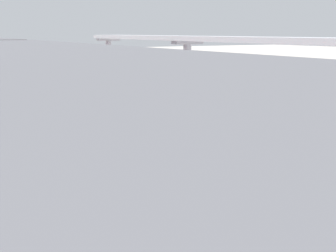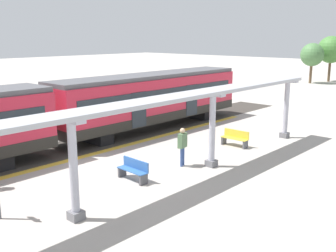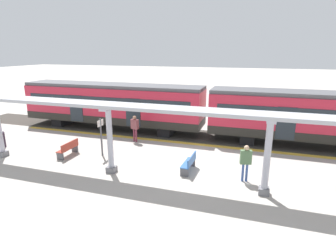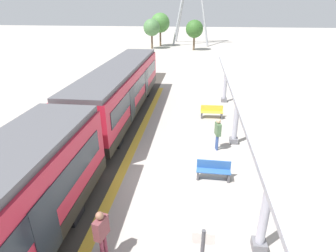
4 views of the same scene
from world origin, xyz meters
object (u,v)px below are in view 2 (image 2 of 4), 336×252
at_px(canopy_pillar_third, 212,130).
at_px(passenger_by_the_benches, 182,142).
at_px(bench_mid_platform, 134,170).
at_px(bench_far_end, 235,138).
at_px(canopy_pillar_fourth, 286,109).
at_px(train_far_carriage, 152,100).
at_px(canopy_pillar_second, 74,169).

xyz_separation_m(canopy_pillar_third, passenger_by_the_benches, (-1.00, -0.85, -0.59)).
distance_m(bench_mid_platform, passenger_by_the_benches, 2.80).
distance_m(bench_mid_platform, bench_far_end, 7.17).
height_order(canopy_pillar_fourth, passenger_by_the_benches, canopy_pillar_fourth).
height_order(train_far_carriage, passenger_by_the_benches, train_far_carriage).
bearing_deg(bench_mid_platform, train_far_carriage, 130.23).
bearing_deg(train_far_carriage, bench_mid_platform, -49.77).
bearing_deg(canopy_pillar_second, passenger_by_the_benches, 98.86).
bearing_deg(canopy_pillar_third, passenger_by_the_benches, -139.44).
relative_size(bench_mid_platform, bench_far_end, 1.00).
bearing_deg(bench_far_end, canopy_pillar_fourth, 72.32).
bearing_deg(canopy_pillar_fourth, canopy_pillar_second, -90.00).
xyz_separation_m(bench_far_end, passenger_by_the_benches, (0.11, -4.47, 0.66)).
distance_m(train_far_carriage, canopy_pillar_second, 13.04).
height_order(canopy_pillar_third, bench_far_end, canopy_pillar_third).
height_order(canopy_pillar_third, bench_mid_platform, canopy_pillar_third).
distance_m(train_far_carriage, canopy_pillar_fourth, 8.12).
relative_size(train_far_carriage, passenger_by_the_benches, 7.97).
distance_m(train_far_carriage, bench_mid_platform, 9.40).
relative_size(train_far_carriage, bench_far_end, 9.34).
bearing_deg(train_far_carriage, bench_far_end, 0.64).
bearing_deg(canopy_pillar_second, train_far_carriage, 124.07).
bearing_deg(canopy_pillar_third, bench_far_end, 107.02).
xyz_separation_m(train_far_carriage, bench_mid_platform, (6.01, -7.10, -1.39)).
height_order(canopy_pillar_third, canopy_pillar_fourth, same).
relative_size(canopy_pillar_second, passenger_by_the_benches, 1.89).
height_order(bench_far_end, passenger_by_the_benches, passenger_by_the_benches).
relative_size(canopy_pillar_third, bench_far_end, 2.21).
relative_size(train_far_carriage, canopy_pillar_fourth, 4.22).
relative_size(bench_mid_platform, passenger_by_the_benches, 0.86).
bearing_deg(passenger_by_the_benches, bench_mid_platform, -96.28).
distance_m(canopy_pillar_fourth, bench_far_end, 3.85).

